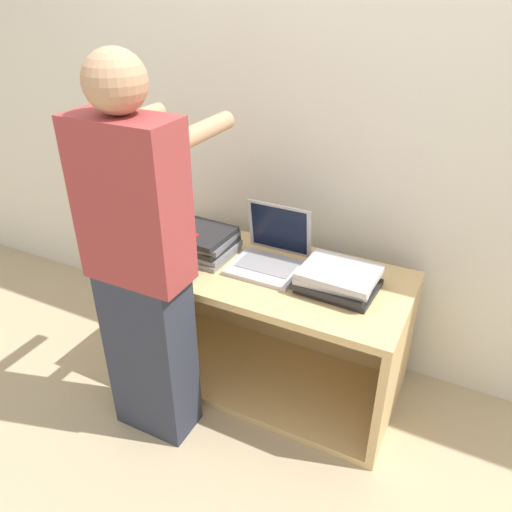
{
  "coord_description": "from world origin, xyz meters",
  "views": [
    {
      "loc": [
        0.83,
        -1.43,
        1.81
      ],
      "look_at": [
        0.0,
        0.21,
        0.76
      ],
      "focal_mm": 35.0,
      "sensor_mm": 36.0,
      "label": 1
    }
  ],
  "objects": [
    {
      "name": "ground_plane",
      "position": [
        0.0,
        0.0,
        0.0
      ],
      "size": [
        12.0,
        12.0,
        0.0
      ],
      "primitive_type": "plane",
      "color": "tan"
    },
    {
      "name": "laptop_stack_right",
      "position": [
        0.34,
        0.3,
        0.69
      ],
      "size": [
        0.33,
        0.28,
        0.1
      ],
      "color": "#232326",
      "rests_on": "cart"
    },
    {
      "name": "laptop_open",
      "position": [
        0.0,
        0.35,
        0.7
      ],
      "size": [
        0.31,
        0.3,
        0.27
      ],
      "color": "#B7B7BC",
      "rests_on": "cart"
    },
    {
      "name": "person",
      "position": [
        -0.31,
        -0.16,
        0.81
      ],
      "size": [
        0.4,
        0.53,
        1.61
      ],
      "color": "#2D3342",
      "rests_on": "ground_plane"
    },
    {
      "name": "inventory_tag",
      "position": [
        -0.34,
        0.24,
        0.77
      ],
      "size": [
        0.06,
        0.02,
        0.01
      ],
      "color": "red",
      "rests_on": "laptop_stack_left"
    },
    {
      "name": "laptop_stack_left",
      "position": [
        -0.35,
        0.3,
        0.7
      ],
      "size": [
        0.33,
        0.28,
        0.13
      ],
      "color": "gray",
      "rests_on": "cart"
    },
    {
      "name": "wall_back",
      "position": [
        0.0,
        0.71,
        1.2
      ],
      "size": [
        8.0,
        0.05,
        2.4
      ],
      "color": "silver",
      "rests_on": "ground_plane"
    },
    {
      "name": "cart",
      "position": [
        0.0,
        0.37,
        0.32
      ],
      "size": [
        1.3,
        0.61,
        0.64
      ],
      "color": "tan",
      "rests_on": "ground_plane"
    }
  ]
}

